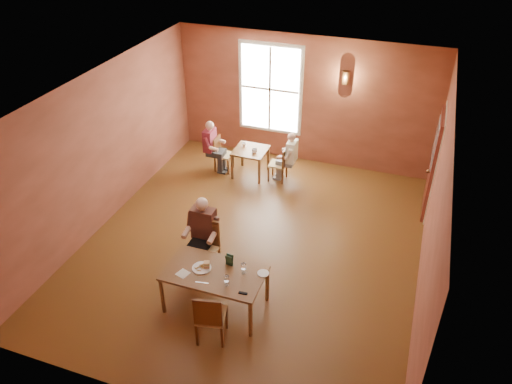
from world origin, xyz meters
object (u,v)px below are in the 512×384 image
(chair_diner_white, at_px, (278,163))
(chair_diner_maroon, at_px, (224,154))
(second_table, at_px, (251,162))
(main_table, at_px, (215,289))
(chair_diner_main, at_px, (203,250))
(diner_maroon, at_px, (222,147))
(chair_empty, at_px, (211,314))
(diner_main, at_px, (202,244))
(diner_white, at_px, (279,158))

(chair_diner_white, xyz_separation_m, chair_diner_maroon, (-1.30, 0.00, 0.00))
(second_table, xyz_separation_m, chair_diner_maroon, (-0.65, 0.00, 0.09))
(main_table, distance_m, chair_diner_maroon, 4.35)
(chair_diner_white, bearing_deg, chair_diner_maroon, 90.00)
(chair_diner_main, relative_size, diner_maroon, 0.86)
(chair_diner_white, height_order, chair_diner_maroon, chair_diner_maroon)
(main_table, relative_size, chair_diner_maroon, 1.88)
(chair_empty, bearing_deg, main_table, 95.66)
(main_table, relative_size, chair_diner_white, 1.89)
(chair_diner_main, relative_size, chair_diner_maroon, 1.24)
(diner_main, bearing_deg, chair_diner_white, -94.38)
(chair_diner_main, distance_m, chair_diner_white, 3.43)
(chair_empty, bearing_deg, diner_white, 82.53)
(chair_diner_main, relative_size, diner_main, 0.76)
(chair_diner_main, bearing_deg, chair_diner_white, -94.42)
(second_table, relative_size, chair_diner_maroon, 0.88)
(main_table, height_order, diner_maroon, diner_maroon)
(diner_main, xyz_separation_m, diner_white, (0.29, 3.45, -0.10))
(diner_maroon, bearing_deg, main_table, 21.03)
(chair_diner_main, height_order, second_table, chair_diner_main)
(chair_diner_main, height_order, chair_diner_maroon, chair_diner_main)
(main_table, height_order, diner_main, diner_main)
(diner_main, xyz_separation_m, chair_empty, (0.70, -1.22, -0.20))
(chair_diner_white, xyz_separation_m, diner_white, (0.03, 0.00, 0.16))
(diner_main, bearing_deg, main_table, 128.88)
(chair_diner_maroon, bearing_deg, diner_white, 90.00)
(chair_diner_maroon, bearing_deg, diner_maroon, -90.00)
(second_table, height_order, diner_white, diner_white)
(chair_diner_main, distance_m, second_table, 3.45)
(diner_main, distance_m, chair_diner_maroon, 3.61)
(diner_main, relative_size, diner_maroon, 1.13)
(chair_diner_main, relative_size, diner_white, 0.90)
(chair_diner_maroon, bearing_deg, main_table, 20.66)
(chair_empty, height_order, diner_maroon, diner_maroon)
(diner_main, distance_m, chair_diner_white, 3.47)
(diner_main, xyz_separation_m, second_table, (-0.39, 3.45, -0.35))
(diner_white, bearing_deg, chair_diner_maroon, 90.00)
(chair_diner_main, xyz_separation_m, diner_main, (0.00, -0.03, 0.16))
(second_table, relative_size, chair_diner_white, 0.89)
(main_table, relative_size, chair_diner_main, 1.52)
(main_table, height_order, second_table, main_table)
(chair_empty, bearing_deg, chair_diner_maroon, 97.96)
(chair_empty, distance_m, chair_diner_white, 4.69)
(chair_diner_white, distance_m, diner_white, 0.16)
(main_table, bearing_deg, chair_empty, -71.97)
(main_table, bearing_deg, diner_main, 128.88)
(diner_white, distance_m, chair_diner_maroon, 1.34)
(diner_maroon, bearing_deg, chair_diner_maroon, 90.00)
(chair_diner_white, xyz_separation_m, diner_maroon, (-1.33, 0.00, 0.18))
(second_table, distance_m, chair_diner_white, 0.66)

